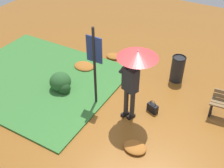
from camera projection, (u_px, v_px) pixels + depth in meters
name	position (u px, v px, depth m)	size (l,w,h in m)	color
ground_plane	(133.00, 124.00, 7.12)	(18.00, 18.00, 0.00)	brown
grass_verge	(38.00, 78.00, 8.65)	(4.80, 4.00, 0.05)	#387533
person_with_umbrella	(134.00, 68.00, 6.40)	(0.96, 0.96, 2.04)	#2D2823
info_sign_post	(94.00, 58.00, 6.91)	(0.44, 0.07, 2.30)	black
handbag	(153.00, 108.00, 7.42)	(0.33, 0.23, 0.37)	black
trash_bin	(178.00, 69.00, 8.38)	(0.42, 0.42, 0.83)	black
shrub_cluster	(61.00, 83.00, 8.07)	(0.69, 0.62, 0.56)	#285628
leaf_pile_near_person	(113.00, 56.00, 9.64)	(0.50, 0.40, 0.11)	#A86023
leaf_pile_by_bench	(84.00, 66.00, 9.11)	(0.68, 0.54, 0.15)	#A86023
leaf_pile_far_path	(135.00, 147.00, 6.43)	(0.55, 0.44, 0.12)	#A86023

